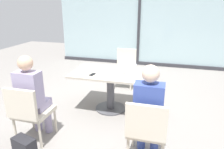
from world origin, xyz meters
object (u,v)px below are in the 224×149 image
(chair_near_window, at_px, (125,66))
(wine_glass_5, at_px, (80,68))
(person_front_right, at_px, (149,108))
(cell_phone_on_table, at_px, (92,74))
(person_front_left, at_px, (32,94))
(wine_glass_1, at_px, (135,63))
(wine_glass_3, at_px, (134,65))
(chair_front_left, at_px, (29,110))
(wine_glass_2, at_px, (121,61))
(wine_glass_6, at_px, (124,67))
(chair_front_right, at_px, (147,128))
(wine_glass_0, at_px, (135,73))
(dining_table_main, at_px, (111,81))
(handbag_1, at_px, (25,148))
(coffee_cup, at_px, (127,68))
(wine_glass_4, at_px, (122,63))

(chair_near_window, xyz_separation_m, wine_glass_5, (-0.45, -1.55, 0.37))
(person_front_right, xyz_separation_m, cell_phone_on_table, (-1.06, 0.92, 0.03))
(person_front_left, xyz_separation_m, wine_glass_1, (1.20, 1.39, 0.16))
(chair_near_window, distance_m, wine_glass_3, 1.28)
(chair_front_left, distance_m, wine_glass_2, 1.84)
(person_front_right, distance_m, person_front_left, 1.61)
(chair_near_window, distance_m, wine_glass_6, 1.40)
(chair_front_right, bearing_deg, cell_phone_on_table, 135.98)
(chair_front_left, relative_size, wine_glass_5, 4.70)
(wine_glass_0, relative_size, cell_phone_on_table, 1.28)
(wine_glass_1, height_order, wine_glass_6, same)
(dining_table_main, height_order, wine_glass_3, wine_glass_3)
(chair_near_window, bearing_deg, wine_glass_3, -70.65)
(wine_glass_1, distance_m, wine_glass_5, 1.00)
(chair_front_right, distance_m, cell_phone_on_table, 1.50)
(wine_glass_2, bearing_deg, wine_glass_0, -60.67)
(dining_table_main, relative_size, chair_near_window, 1.53)
(chair_front_left, bearing_deg, handbag_1, -71.11)
(wine_glass_5, distance_m, coffee_cup, 0.86)
(wine_glass_5, relative_size, wine_glass_6, 1.00)
(wine_glass_0, height_order, wine_glass_5, same)
(chair_front_right, xyz_separation_m, chair_near_window, (-0.80, 2.50, 0.00))
(cell_phone_on_table, bearing_deg, wine_glass_4, 54.43)
(person_front_left, xyz_separation_m, wine_glass_6, (1.06, 1.07, 0.16))
(person_front_right, xyz_separation_m, handbag_1, (-1.50, -0.43, -0.56))
(chair_front_right, xyz_separation_m, coffee_cup, (-0.53, 1.41, 0.28))
(person_front_right, distance_m, wine_glass_5, 1.52)
(wine_glass_6, bearing_deg, wine_glass_0, -49.23)
(chair_front_right, xyz_separation_m, wine_glass_2, (-0.68, 1.55, 0.37))
(wine_glass_4, bearing_deg, wine_glass_1, 14.85)
(chair_front_right, xyz_separation_m, wine_glass_4, (-0.64, 1.43, 0.37))
(person_front_left, distance_m, handbag_1, 0.71)
(wine_glass_3, bearing_deg, chair_front_left, -132.10)
(chair_front_right, xyz_separation_m, cell_phone_on_table, (-1.06, 1.03, 0.24))
(wine_glass_4, relative_size, handbag_1, 0.62)
(wine_glass_1, bearing_deg, wine_glass_3, -84.72)
(person_front_left, bearing_deg, wine_glass_5, 66.96)
(cell_phone_on_table, relative_size, handbag_1, 0.48)
(dining_table_main, relative_size, chair_front_left, 1.53)
(wine_glass_6, bearing_deg, wine_glass_4, 109.05)
(wine_glass_0, bearing_deg, wine_glass_4, 121.50)
(chair_front_left, height_order, wine_glass_1, wine_glass_1)
(wine_glass_0, height_order, handbag_1, wine_glass_0)
(coffee_cup, bearing_deg, wine_glass_5, -147.54)
(chair_front_left, bearing_deg, person_front_left, 90.00)
(chair_front_right, distance_m, wine_glass_6, 1.35)
(person_front_left, bearing_deg, person_front_right, 0.00)
(chair_front_right, height_order, coffee_cup, chair_front_right)
(dining_table_main, xyz_separation_m, wine_glass_2, (0.13, 0.30, 0.31))
(person_front_right, height_order, wine_glass_0, person_front_right)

